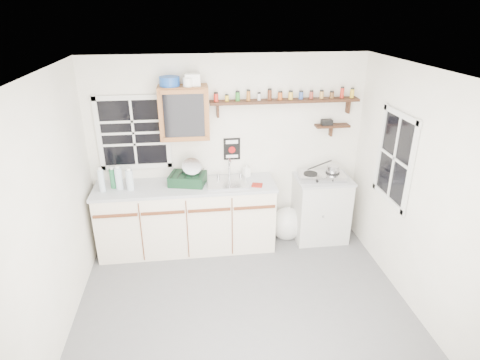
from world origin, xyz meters
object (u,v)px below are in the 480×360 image
object	(u,v)px
dish_rack	(189,176)
right_cabinet	(321,208)
main_cabinet	(187,217)
spice_shelf	(285,100)
upper_cabinet	(184,113)
hotplate	(321,176)

from	to	relation	value
dish_rack	right_cabinet	bearing A→B (deg)	13.49
main_cabinet	spice_shelf	xyz separation A→B (m)	(1.31, 0.21, 1.47)
main_cabinet	upper_cabinet	distance (m)	1.37
spice_shelf	dish_rack	distance (m)	1.56
main_cabinet	dish_rack	size ratio (longest dim) A/B	4.49
right_cabinet	dish_rack	xyz separation A→B (m)	(-1.78, 0.02, 0.57)
upper_cabinet	right_cabinet	bearing A→B (deg)	-3.76
spice_shelf	hotplate	distance (m)	1.12
main_cabinet	upper_cabinet	bearing A→B (deg)	76.32
upper_cabinet	spice_shelf	distance (m)	1.28
upper_cabinet	dish_rack	bearing A→B (deg)	-80.78
main_cabinet	right_cabinet	xyz separation A→B (m)	(1.83, 0.03, -0.01)
spice_shelf	dish_rack	size ratio (longest dim) A/B	3.72
main_cabinet	spice_shelf	size ratio (longest dim) A/B	1.21
main_cabinet	hotplate	xyz separation A→B (m)	(1.80, 0.01, 0.49)
main_cabinet	dish_rack	distance (m)	0.57
main_cabinet	upper_cabinet	world-z (taller)	upper_cabinet
right_cabinet	hotplate	distance (m)	0.50
upper_cabinet	hotplate	distance (m)	1.97
upper_cabinet	hotplate	world-z (taller)	upper_cabinet
hotplate	right_cabinet	bearing A→B (deg)	34.31
main_cabinet	hotplate	world-z (taller)	hotplate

